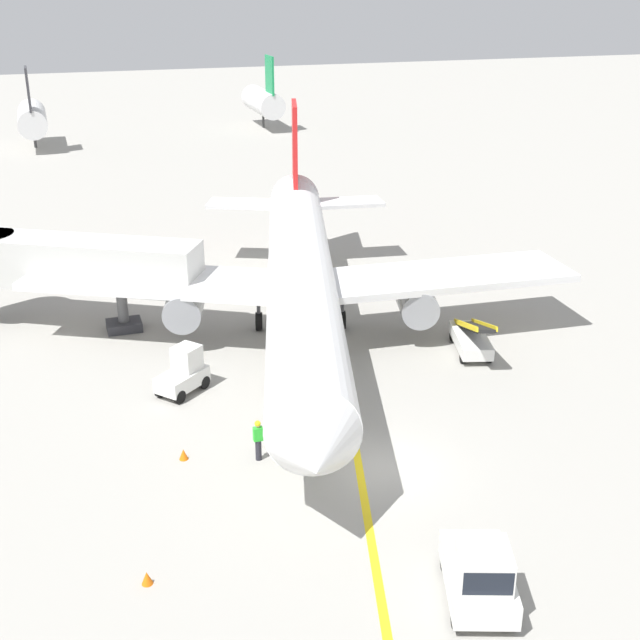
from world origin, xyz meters
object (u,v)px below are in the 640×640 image
at_px(belt_loader_forward_hold, 471,338).
at_px(ground_crew_marshaller, 258,439).
at_px(safety_cone_nose_left, 184,454).
at_px(airliner, 301,277).
at_px(jet_bridge, 62,263).
at_px(safety_cone_nose_right, 147,578).
at_px(pushback_tug, 480,574).
at_px(baggage_tug_near_wing, 184,372).

distance_m(belt_loader_forward_hold, ground_crew_marshaller, 14.06).
bearing_deg(safety_cone_nose_left, belt_loader_forward_hold, 19.95).
distance_m(airliner, ground_crew_marshaller, 11.89).
height_order(airliner, jet_bridge, airliner).
xyz_separation_m(airliner, safety_cone_nose_left, (-7.69, -9.60, -3.20)).
distance_m(airliner, safety_cone_nose_left, 12.71).
xyz_separation_m(airliner, safety_cone_nose_right, (-9.96, -16.44, -3.20)).
bearing_deg(pushback_tug, belt_loader_forward_hold, 63.12).
bearing_deg(baggage_tug_near_wing, airliner, 30.13).
bearing_deg(belt_loader_forward_hold, ground_crew_marshaller, -152.67).
height_order(jet_bridge, ground_crew_marshaller, jet_bridge).
bearing_deg(belt_loader_forward_hold, airliner, 151.71).
bearing_deg(airliner, safety_cone_nose_right, -121.22).
distance_m(jet_bridge, safety_cone_nose_left, 16.07).
height_order(jet_bridge, baggage_tug_near_wing, jet_bridge).
bearing_deg(pushback_tug, baggage_tug_near_wing, 110.06).
relative_size(safety_cone_nose_left, safety_cone_nose_right, 1.00).
bearing_deg(safety_cone_nose_right, ground_crew_marshaller, 49.61).
xyz_separation_m(pushback_tug, ground_crew_marshaller, (-4.26, 9.78, -0.08)).
distance_m(belt_loader_forward_hold, safety_cone_nose_right, 21.46).
distance_m(pushback_tug, safety_cone_nose_left, 12.82).
xyz_separation_m(pushback_tug, belt_loader_forward_hold, (8.23, 16.23, -0.22)).
height_order(jet_bridge, belt_loader_forward_hold, jet_bridge).
height_order(airliner, baggage_tug_near_wing, airliner).
relative_size(belt_loader_forward_hold, ground_crew_marshaller, 3.03).
height_order(belt_loader_forward_hold, ground_crew_marshaller, belt_loader_forward_hold).
relative_size(airliner, jet_bridge, 2.80).
relative_size(baggage_tug_near_wing, ground_crew_marshaller, 1.57).
distance_m(baggage_tug_near_wing, safety_cone_nose_right, 13.02).
height_order(baggage_tug_near_wing, safety_cone_nose_left, baggage_tug_near_wing).
xyz_separation_m(pushback_tug, baggage_tug_near_wing, (-6.00, 16.43, -0.07)).
relative_size(airliner, pushback_tug, 8.65).
bearing_deg(baggage_tug_near_wing, ground_crew_marshaller, -75.37).
bearing_deg(safety_cone_nose_right, pushback_tug, -22.54).
distance_m(pushback_tug, belt_loader_forward_hold, 18.20).
relative_size(airliner, ground_crew_marshaller, 20.46).
xyz_separation_m(airliner, jet_bridge, (-11.26, 5.70, 0.12)).
bearing_deg(airliner, jet_bridge, 153.14).
relative_size(pushback_tug, ground_crew_marshaller, 2.37).
height_order(pushback_tug, safety_cone_nose_right, pushback_tug).
bearing_deg(safety_cone_nose_left, ground_crew_marshaller, -18.46).
bearing_deg(jet_bridge, safety_cone_nose_right, -86.64).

